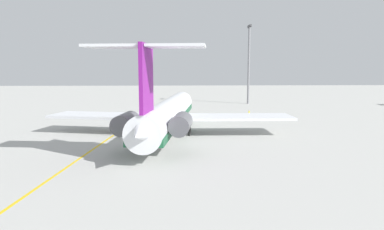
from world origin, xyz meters
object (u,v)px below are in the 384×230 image
at_px(main_jetliner, 168,113).
at_px(ground_crew_near_nose, 249,113).
at_px(safety_cone_nose, 100,114).
at_px(ground_crew_near_tail, 284,116).
at_px(light_mast, 249,61).

relative_size(main_jetliner, ground_crew_near_nose, 29.54).
height_order(ground_crew_near_nose, safety_cone_nose, ground_crew_near_nose).
relative_size(ground_crew_near_tail, safety_cone_nose, 3.16).
xyz_separation_m(ground_crew_near_nose, safety_cone_nose, (-5.71, -36.80, -0.77)).
height_order(ground_crew_near_nose, light_mast, light_mast).
height_order(ground_crew_near_nose, ground_crew_near_tail, ground_crew_near_tail).
relative_size(main_jetliner, light_mast, 1.89).
bearing_deg(ground_crew_near_tail, safety_cone_nose, -139.04).
bearing_deg(light_mast, safety_cone_nose, -57.70).
bearing_deg(safety_cone_nose, main_jetliner, 32.14).
bearing_deg(ground_crew_near_tail, ground_crew_near_nose, -167.30).
xyz_separation_m(ground_crew_near_tail, light_mast, (-39.39, 0.12, 13.06)).
bearing_deg(ground_crew_near_nose, ground_crew_near_tail, -179.84).
xyz_separation_m(main_jetliner, light_mast, (-56.03, 25.48, 10.28)).
bearing_deg(main_jetliner, light_mast, -17.56).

